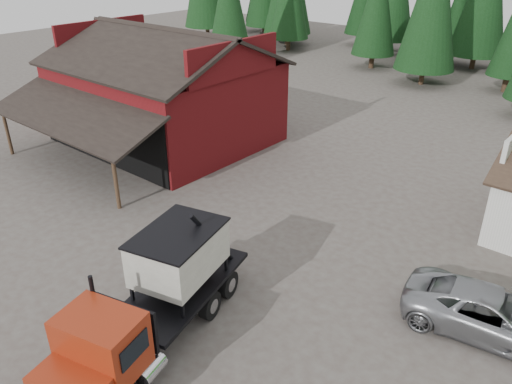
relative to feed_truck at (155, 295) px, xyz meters
The scene contains 6 objects.
ground 4.20m from the feed_truck, 138.68° to the left, with size 120.00×120.00×0.00m, color #4F453E.
red_barn 18.62m from the feed_truck, 138.14° to the left, with size 12.80×13.63×7.18m.
conifer_backdrop 44.64m from the feed_truck, 93.67° to the left, with size 76.00×16.00×16.00m, color black, non-canonical shape.
near_pine_a 39.62m from the feed_truck, 129.17° to the left, with size 4.40×4.40×11.40m.
feed_truck is the anchor object (origin of this frame).
silver_car 10.98m from the feed_truck, 41.63° to the left, with size 2.59×5.63×1.56m, color #9C9FA4.
Camera 1 is at (13.32, -10.05, 11.77)m, focal length 35.00 mm.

